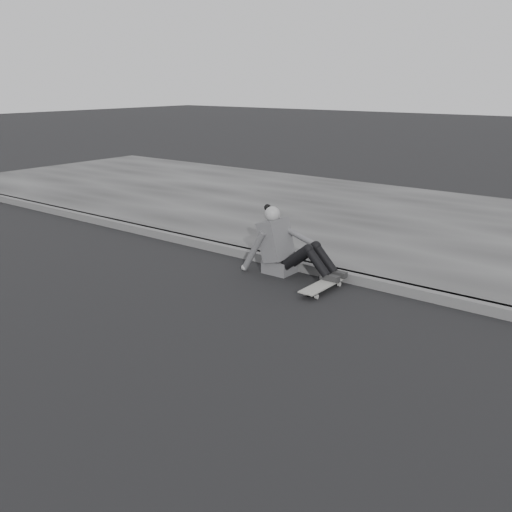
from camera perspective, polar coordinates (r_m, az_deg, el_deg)
The scene contains 5 objects.
ground at distance 4.73m, azimuth 4.11°, elevation -13.28°, with size 80.00×80.00×0.00m, color black.
curb at distance 6.81m, azimuth 16.25°, elevation -3.59°, with size 24.00×0.16×0.12m, color #525252.
sidewalk at distance 9.58m, azimuth 23.01°, elevation 1.67°, with size 24.00×6.00×0.12m, color #3D3D3D.
skateboard at distance 6.80m, azimuth 6.70°, elevation -2.93°, with size 0.20×0.78×0.09m.
seated_woman at distance 7.28m, azimuth 2.84°, elevation 0.93°, with size 1.38×0.46×0.88m.
Camera 1 is at (2.22, -3.42, 2.39)m, focal length 40.00 mm.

